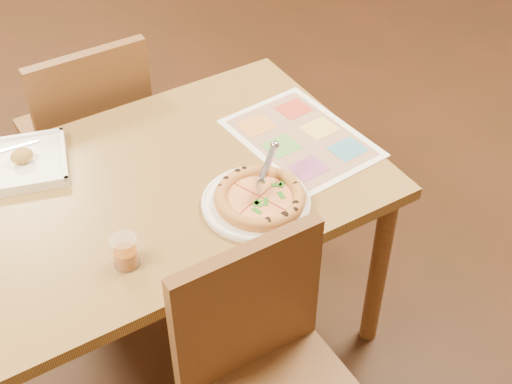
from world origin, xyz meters
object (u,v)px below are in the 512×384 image
plate (256,203)px  pizza_cutter (266,169)px  dining_table (160,205)px  chair_far (89,123)px  pizza (260,198)px  glass_tumbler (125,253)px  menu (301,138)px  chair_near (266,361)px  appetizer_tray (3,166)px

plate → pizza_cutter: size_ratio=2.42×
dining_table → pizza_cutter: (0.25, -0.20, 0.17)m
plate → pizza_cutter: 0.10m
dining_table → chair_far: size_ratio=2.77×
plate → pizza: size_ratio=1.19×
pizza → pizza_cutter: size_ratio=2.03×
glass_tumbler → menu: size_ratio=0.19×
pizza_cutter → menu: 0.29m
chair_near → menu: (0.48, 0.56, 0.16)m
plate → pizza: bearing=-40.4°
chair_near → plate: bearing=61.9°
pizza_cutter → plate: bearing=173.2°
glass_tumbler → chair_far: bearing=76.3°
glass_tumbler → pizza: bearing=1.0°
chair_far → pizza_cutter: chair_far is taller
chair_near → menu: bearing=49.3°
chair_near → pizza: bearing=60.4°
pizza → glass_tumbler: bearing=-179.0°
pizza → menu: bearing=35.5°
chair_near → pizza_cutter: size_ratio=3.66×
chair_near → pizza: chair_near is taller
chair_far → pizza: bearing=103.9°
chair_near → plate: chair_near is taller
appetizer_tray → menu: size_ratio=0.91×
chair_near → plate: (0.20, 0.37, 0.16)m
dining_table → pizza: (0.21, -0.24, 0.11)m
dining_table → pizza_cutter: pizza_cutter is taller
chair_far → glass_tumbler: size_ratio=5.24×
glass_tumbler → chair_near: bearing=-60.1°
menu → chair_far: bearing=127.0°
plate → glass_tumbler: glass_tumbler is taller
plate → chair_near: bearing=-118.1°
pizza → appetizer_tray: (-0.57, 0.54, -0.01)m
pizza_cutter → glass_tumbler: (-0.46, -0.05, -0.05)m
glass_tumbler → pizza_cutter: bearing=5.9°
chair_near → pizza_cutter: bearing=58.1°
dining_table → chair_near: 0.61m
dining_table → chair_far: 0.61m
menu → plate: bearing=-146.2°
glass_tumbler → appetizer_tray: bearing=106.5°
chair_near → chair_far: same height
chair_far → pizza_cutter: 0.87m
plate → glass_tumbler: (-0.40, -0.01, 0.03)m
dining_table → chair_near: size_ratio=2.77×
pizza → pizza_cutter: bearing=41.5°
pizza → appetizer_tray: appetizer_tray is taller
pizza → pizza_cutter: (0.05, 0.04, 0.06)m
chair_near → plate: size_ratio=1.51×
pizza_cutter → appetizer_tray: size_ratio=0.30×
dining_table → pizza: pizza is taller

